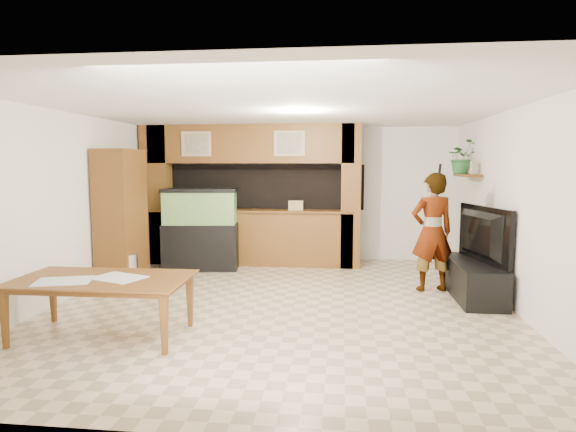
# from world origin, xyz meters

# --- Properties ---
(floor) EXTENTS (6.50, 6.50, 0.00)m
(floor) POSITION_xyz_m (0.00, 0.00, 0.00)
(floor) COLOR #CDB08F
(floor) RESTS_ON ground
(ceiling) EXTENTS (6.50, 6.50, 0.00)m
(ceiling) POSITION_xyz_m (0.00, 0.00, 2.60)
(ceiling) COLOR white
(ceiling) RESTS_ON wall_back
(wall_back) EXTENTS (6.00, 0.00, 6.00)m
(wall_back) POSITION_xyz_m (0.00, 3.25, 1.30)
(wall_back) COLOR silver
(wall_back) RESTS_ON floor
(wall_left) EXTENTS (0.00, 6.50, 6.50)m
(wall_left) POSITION_xyz_m (-3.00, 0.00, 1.30)
(wall_left) COLOR silver
(wall_left) RESTS_ON floor
(wall_right) EXTENTS (0.00, 6.50, 6.50)m
(wall_right) POSITION_xyz_m (3.00, 0.00, 1.30)
(wall_right) COLOR silver
(wall_right) RESTS_ON floor
(partition) EXTENTS (4.20, 0.99, 2.60)m
(partition) POSITION_xyz_m (-0.95, 2.64, 1.31)
(partition) COLOR brown
(partition) RESTS_ON floor
(wall_clock) EXTENTS (0.05, 0.25, 0.25)m
(wall_clock) POSITION_xyz_m (-2.97, 1.00, 1.90)
(wall_clock) COLOR black
(wall_clock) RESTS_ON wall_left
(wall_shelf) EXTENTS (0.25, 0.90, 0.04)m
(wall_shelf) POSITION_xyz_m (2.85, 1.95, 1.70)
(wall_shelf) COLOR brown
(wall_shelf) RESTS_ON wall_right
(pantry_cabinet) EXTENTS (0.53, 0.87, 2.12)m
(pantry_cabinet) POSITION_xyz_m (-2.70, 0.94, 1.06)
(pantry_cabinet) COLOR brown
(pantry_cabinet) RESTS_ON floor
(trash_can) EXTENTS (0.27, 0.27, 0.49)m
(trash_can) POSITION_xyz_m (-2.49, 0.71, 0.25)
(trash_can) COLOR #B2B2B7
(trash_can) RESTS_ON floor
(aquarium) EXTENTS (1.31, 0.49, 1.46)m
(aquarium) POSITION_xyz_m (-1.71, 1.95, 0.71)
(aquarium) COLOR black
(aquarium) RESTS_ON floor
(tv_stand) EXTENTS (0.56, 1.54, 0.51)m
(tv_stand) POSITION_xyz_m (2.65, 0.59, 0.26)
(tv_stand) COLOR black
(tv_stand) RESTS_ON floor
(television) EXTENTS (0.47, 1.37, 0.78)m
(television) POSITION_xyz_m (2.65, 0.59, 0.91)
(television) COLOR black
(television) RESTS_ON tv_stand
(photo_frame) EXTENTS (0.06, 0.17, 0.22)m
(photo_frame) POSITION_xyz_m (2.85, 1.72, 1.83)
(photo_frame) COLOR tan
(photo_frame) RESTS_ON wall_shelf
(potted_plant) EXTENTS (0.65, 0.61, 0.57)m
(potted_plant) POSITION_xyz_m (2.82, 2.24, 2.01)
(potted_plant) COLOR #296731
(potted_plant) RESTS_ON wall_shelf
(person) EXTENTS (0.73, 0.57, 1.76)m
(person) POSITION_xyz_m (2.12, 0.92, 0.88)
(person) COLOR tan
(person) RESTS_ON floor
(microphone) EXTENTS (0.04, 0.10, 0.16)m
(microphone) POSITION_xyz_m (2.17, 0.76, 1.81)
(microphone) COLOR black
(microphone) RESTS_ON person
(dining_table) EXTENTS (1.88, 1.07, 0.66)m
(dining_table) POSITION_xyz_m (-1.78, -1.51, 0.33)
(dining_table) COLOR brown
(dining_table) RESTS_ON floor
(newspaper_a) EXTENTS (0.65, 0.55, 0.01)m
(newspaper_a) POSITION_xyz_m (-2.11, -1.67, 0.66)
(newspaper_a) COLOR silver
(newspaper_a) RESTS_ON dining_table
(newspaper_b) EXTENTS (0.64, 0.55, 0.01)m
(newspaper_b) POSITION_xyz_m (-1.60, -1.46, 0.66)
(newspaper_b) COLOR silver
(newspaper_b) RESTS_ON dining_table
(counter_box) EXTENTS (0.27, 0.18, 0.18)m
(counter_box) POSITION_xyz_m (-0.05, 2.45, 1.13)
(counter_box) COLOR tan
(counter_box) RESTS_ON partition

